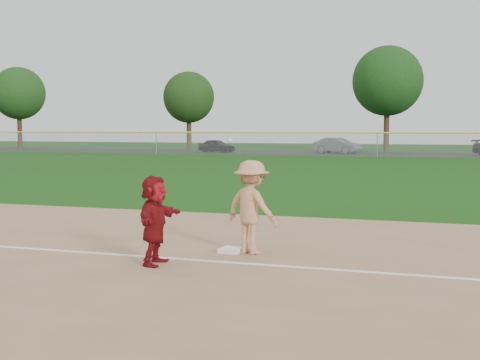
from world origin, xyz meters
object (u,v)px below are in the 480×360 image
(base_runner, at_px, (155,220))
(car_left, at_px, (217,146))
(first_base, at_px, (231,250))
(car_mid, at_px, (338,145))

(base_runner, relative_size, car_left, 0.42)
(first_base, bearing_deg, base_runner, -125.38)
(car_left, bearing_deg, car_mid, -70.21)
(car_mid, bearing_deg, first_base, -152.49)
(base_runner, relative_size, car_mid, 0.35)
(base_runner, bearing_deg, car_mid, 1.58)
(base_runner, xyz_separation_m, car_left, (-15.20, 46.48, -0.16))
(base_runner, height_order, car_left, base_runner)
(first_base, xyz_separation_m, car_left, (-16.17, 45.12, 0.58))
(first_base, xyz_separation_m, base_runner, (-0.97, -1.36, 0.75))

